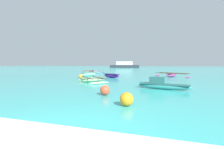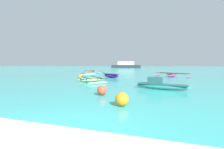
{
  "view_description": "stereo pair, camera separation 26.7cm",
  "coord_description": "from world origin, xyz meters",
  "views": [
    {
      "loc": [
        2.04,
        -2.21,
        1.67
      ],
      "look_at": [
        -3.52,
        17.4,
        0.25
      ],
      "focal_mm": 24.0,
      "sensor_mm": 36.0,
      "label": 1
    },
    {
      "loc": [
        2.3,
        -2.13,
        1.67
      ],
      "look_at": [
        -3.52,
        17.4,
        0.25
      ],
      "focal_mm": 24.0,
      "sensor_mm": 36.0,
      "label": 2
    }
  ],
  "objects": [
    {
      "name": "moored_boat_3",
      "position": [
        -3.58,
        10.79,
        0.21
      ],
      "size": [
        3.84,
        4.01,
        0.45
      ],
      "rotation": [
        0.0,
        0.0,
        0.73
      ],
      "color": "#9AC48E",
      "rests_on": "ground_plane"
    },
    {
      "name": "moored_boat_4",
      "position": [
        -10.96,
        27.58,
        0.16
      ],
      "size": [
        4.24,
        4.08,
        0.34
      ],
      "rotation": [
        0.0,
        0.0,
        -1.22
      ],
      "color": "#DC4536",
      "rests_on": "ground_plane"
    },
    {
      "name": "mooring_buoy_1",
      "position": [
        -6.12,
        13.29,
        0.24
      ],
      "size": [
        0.48,
        0.48,
        0.48
      ],
      "color": "orange",
      "rests_on": "ground_plane"
    },
    {
      "name": "moored_boat_6",
      "position": [
        -3.05,
        15.54,
        0.26
      ],
      "size": [
        2.45,
        1.69,
        0.47
      ],
      "rotation": [
        0.0,
        0.0,
        -0.49
      ],
      "color": "#441E8D",
      "rests_on": "ground_plane"
    },
    {
      "name": "mooring_buoy_0",
      "position": [
        -0.5,
        5.37,
        0.27
      ],
      "size": [
        0.53,
        0.53,
        0.53
      ],
      "color": "#E54C2D",
      "rests_on": "ground_plane"
    },
    {
      "name": "moored_boat_2",
      "position": [
        -6.78,
        17.06,
        0.27
      ],
      "size": [
        1.7,
        2.5,
        0.49
      ],
      "rotation": [
        0.0,
        0.0,
        1.07
      ],
      "color": "#86D3B0",
      "rests_on": "ground_plane"
    },
    {
      "name": "moored_boat_1",
      "position": [
        4.27,
        18.73,
        0.25
      ],
      "size": [
        4.4,
        3.29,
        0.53
      ],
      "rotation": [
        0.0,
        0.0,
        1.06
      ],
      "color": "#A1427E",
      "rests_on": "ground_plane"
    },
    {
      "name": "moored_boat_0",
      "position": [
        -8.17,
        23.54,
        0.21
      ],
      "size": [
        2.5,
        2.7,
        0.59
      ],
      "rotation": [
        0.0,
        0.0,
        0.84
      ],
      "color": "#849DB4",
      "rests_on": "ground_plane"
    },
    {
      "name": "moored_boat_5",
      "position": [
        2.58,
        8.23,
        0.28
      ],
      "size": [
        3.48,
        1.15,
        0.8
      ],
      "rotation": [
        0.0,
        0.0,
        -0.19
      ],
      "color": "teal",
      "rests_on": "ground_plane"
    },
    {
      "name": "distant_ferry",
      "position": [
        -10.79,
        63.47,
        1.15
      ],
      "size": [
        12.8,
        2.82,
        2.82
      ],
      "color": "#2D333D",
      "rests_on": "ground_plane"
    },
    {
      "name": "mooring_buoy_2",
      "position": [
        1.0,
        3.61,
        0.27
      ],
      "size": [
        0.55,
        0.55,
        0.55
      ],
      "color": "orange",
      "rests_on": "ground_plane"
    }
  ]
}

